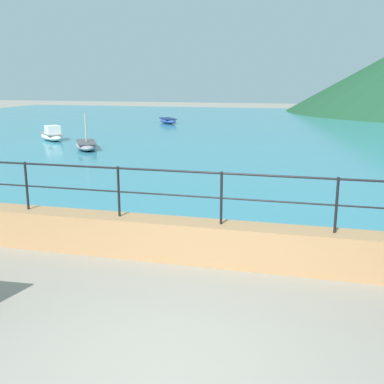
{
  "coord_description": "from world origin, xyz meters",
  "views": [
    {
      "loc": [
        1.44,
        -4.26,
        3.07
      ],
      "look_at": [
        -0.63,
        3.7,
        1.1
      ],
      "focal_mm": 43.99,
      "sensor_mm": 36.0,
      "label": 1
    }
  ],
  "objects": [
    {
      "name": "ground_plane",
      "position": [
        0.0,
        0.0,
        0.0
      ],
      "size": [
        120.0,
        120.0,
        0.0
      ],
      "primitive_type": "plane",
      "color": "gray"
    },
    {
      "name": "promenade_wall",
      "position": [
        0.0,
        3.2,
        0.35
      ],
      "size": [
        20.0,
        0.56,
        0.7
      ],
      "primitive_type": "cube",
      "color": "tan",
      "rests_on": "ground"
    },
    {
      "name": "railing",
      "position": [
        0.0,
        3.2,
        1.32
      ],
      "size": [
        18.44,
        0.04,
        0.9
      ],
      "color": "black",
      "rests_on": "promenade_wall"
    },
    {
      "name": "lake_water",
      "position": [
        0.0,
        25.84,
        0.03
      ],
      "size": [
        64.0,
        44.32,
        0.06
      ],
      "primitive_type": "cube",
      "color": "teal",
      "rests_on": "ground"
    },
    {
      "name": "boat_0",
      "position": [
        -11.53,
        17.14,
        0.33
      ],
      "size": [
        2.27,
        2.25,
        0.76
      ],
      "color": "white",
      "rests_on": "lake_water"
    },
    {
      "name": "boat_1",
      "position": [
        -8.68,
        27.81,
        0.26
      ],
      "size": [
        2.05,
        2.4,
        0.36
      ],
      "color": "#2D4C9E",
      "rests_on": "lake_water"
    },
    {
      "name": "boat_2",
      "position": [
        -8.3,
        14.58,
        0.26
      ],
      "size": [
        1.94,
        2.44,
        1.59
      ],
      "color": "gray",
      "rests_on": "lake_water"
    }
  ]
}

